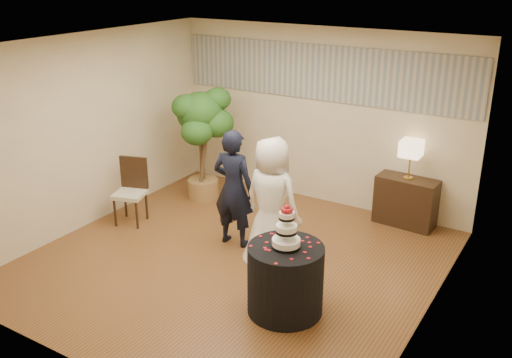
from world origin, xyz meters
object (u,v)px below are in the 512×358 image
Objects in this scene: groom at (234,188)px; table_lamp at (410,160)px; wedding_cake at (286,226)px; side_chair at (130,192)px; bride at (272,199)px; ficus_tree at (202,144)px; cake_table at (285,279)px; console at (406,202)px.

groom is 2.61m from table_lamp.
side_chair is (-3.10, 0.83, -0.56)m from wedding_cake.
wedding_cake is (0.77, -1.02, 0.23)m from bride.
groom reaches higher than side_chair.
bride is at bearing 169.37° from groom.
bride reaches higher than wedding_cake.
wedding_cake is at bearing -38.40° from ficus_tree.
bride reaches higher than cake_table.
bride is 1.96× the size of cake_table.
cake_table is at bearing 0.00° from wedding_cake.
cake_table is at bearing 132.47° from bride.
cake_table is (1.41, -1.09, -0.42)m from groom.
cake_table is at bearing -94.55° from console.
ficus_tree is at bearing 58.00° from side_chair.
console is 0.47× the size of ficus_tree.
console is (1.84, 1.84, -0.46)m from groom.
ficus_tree is (-2.76, 2.19, -0.11)m from wedding_cake.
bride is 1.35m from cake_table.
cake_table is 1.46× the size of table_lamp.
bride is 1.30m from wedding_cake.
ficus_tree reaches higher than side_chair.
bride reaches higher than groom.
table_lamp reaches higher than wedding_cake.
groom is 0.64m from bride.
table_lamp is at bearing 0.00° from console.
groom is 1.74m from ficus_tree.
table_lamp is (1.20, 1.92, 0.20)m from bride.
table_lamp is at bearing 13.19° from ficus_tree.
cake_table is 2.96m from console.
side_chair is (-2.33, -0.18, -0.34)m from bride.
ficus_tree is at bearing -43.30° from groom.
groom is 2.64m from console.
console is 0.90× the size of side_chair.
console is 0.66m from table_lamp.
side_chair is at bearing -145.47° from console.
cake_table is at bearing -98.33° from table_lamp.
side_chair is (-1.69, -0.26, -0.33)m from groom.
console is 4.11m from side_chair.
cake_table is at bearing 138.10° from groom.
bride is 2.31m from ficus_tree.
cake_table is 1.69× the size of wedding_cake.
console is at bearing 81.67° from cake_table.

